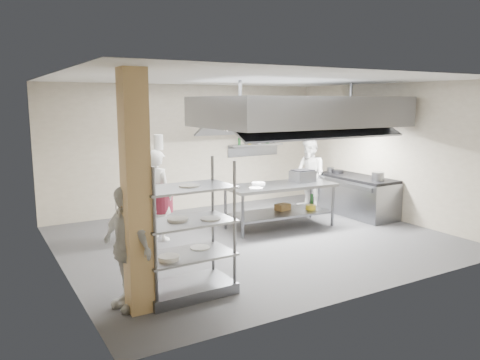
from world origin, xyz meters
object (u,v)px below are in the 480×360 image
island (280,206)px  cooking_range (356,197)px  stockpot (378,176)px  chef_head (158,195)px  chef_plating (126,248)px  chef_line (310,174)px  pass_rack (187,229)px  griddle (303,176)px

island → cooking_range: (2.18, 0.03, -0.04)m
island → stockpot: (2.16, -0.63, 0.54)m
chef_head → chef_plating: size_ratio=1.09×
cooking_range → stockpot: 0.87m
chef_line → stockpot: bearing=16.6°
pass_rack → chef_head: (0.57, 2.64, -0.06)m
chef_head → chef_plating: bearing=124.3°
island → chef_head: 2.57m
cooking_range → griddle: griddle is taller
chef_line → chef_plating: (-5.50, -3.23, -0.06)m
griddle → island: bearing=-178.8°
chef_head → stockpot: chef_head is taller
chef_head → chef_line: size_ratio=1.01×
pass_rack → stockpot: size_ratio=6.91×
chef_line → griddle: (-0.99, -0.98, 0.17)m
cooking_range → chef_head: 4.72m
chef_head → griddle: (3.12, -0.38, 0.16)m
chef_head → chef_plating: chef_head is taller
pass_rack → stockpot: pass_rack is taller
pass_rack → chef_plating: bearing=177.8°
island → stockpot: 2.31m
chef_line → cooking_range: bearing=28.0°
chef_line → griddle: bearing=-47.0°
pass_rack → chef_line: size_ratio=1.08×
chef_plating → cooking_range: bearing=92.3°
island → pass_rack: (-3.08, -2.22, 0.47)m
griddle → stockpot: (1.54, -0.67, -0.03)m
cooking_range → chef_plating: (-6.08, -2.23, 0.37)m
chef_plating → griddle: 5.05m
cooking_range → chef_line: chef_line is taller
pass_rack → chef_line: (4.68, 3.25, -0.07)m
chef_head → stockpot: bearing=-130.5°
cooking_range → griddle: 1.68m
chef_plating → stockpot: (6.06, 1.58, 0.20)m
island → chef_plating: 4.49m
chef_head → griddle: 3.15m
chef_line → griddle: chef_line is taller
cooking_range → chef_plating: bearing=-159.8°
pass_rack → cooking_range: size_ratio=0.92×
chef_plating → stockpot: bearing=86.8°
chef_line → chef_plating: 6.38m
stockpot → chef_plating: bearing=-165.4°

